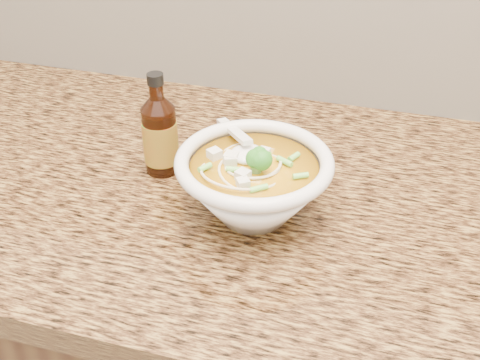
# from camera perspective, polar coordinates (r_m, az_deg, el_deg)

# --- Properties ---
(counter_slab) EXTENTS (4.00, 0.68, 0.04)m
(counter_slab) POSITION_cam_1_polar(r_m,az_deg,el_deg) (0.92, 9.18, -2.82)
(counter_slab) COLOR olive
(counter_slab) RESTS_ON cabinet
(soup_bowl) EXTENTS (0.22, 0.22, 0.12)m
(soup_bowl) POSITION_cam_1_polar(r_m,az_deg,el_deg) (0.83, 1.31, -0.49)
(soup_bowl) COLOR white
(soup_bowl) RESTS_ON counter_slab
(hot_sauce_bottle) EXTENTS (0.06, 0.06, 0.17)m
(hot_sauce_bottle) POSITION_cam_1_polar(r_m,az_deg,el_deg) (0.93, -7.58, 4.18)
(hot_sauce_bottle) COLOR black
(hot_sauce_bottle) RESTS_ON counter_slab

